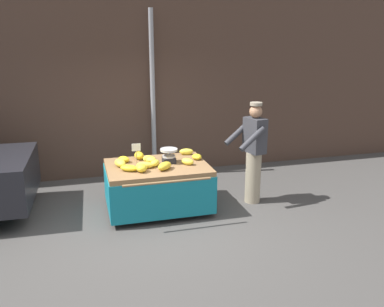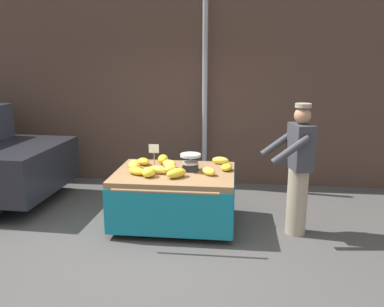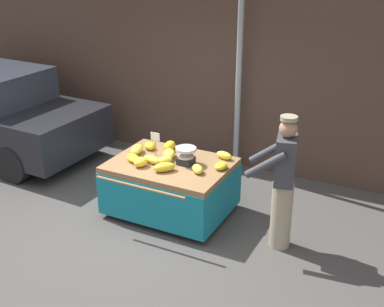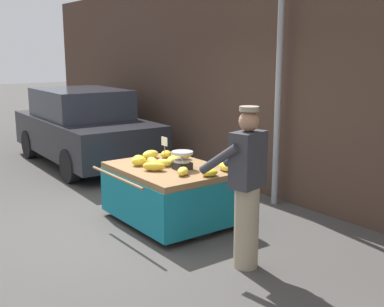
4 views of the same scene
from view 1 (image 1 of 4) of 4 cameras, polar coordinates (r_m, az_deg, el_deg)
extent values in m
plane|color=#423F3D|center=(6.18, -5.13, -10.46)|extent=(60.00, 60.00, 0.00)
cube|color=#473328|center=(8.33, -8.99, 9.04)|extent=(16.00, 0.24, 3.54)
cylinder|color=gray|center=(8.11, -5.45, 7.95)|extent=(0.09, 0.09, 3.25)
cube|color=olive|center=(6.60, -4.83, -1.92)|extent=(1.60, 1.19, 0.08)
cylinder|color=black|center=(6.64, -10.91, -5.41)|extent=(0.05, 0.71, 0.71)
cylinder|color=#B7B7BC|center=(6.64, -11.16, -5.44)|extent=(0.01, 0.13, 0.13)
cylinder|color=black|center=(6.88, 1.15, -4.34)|extent=(0.05, 0.71, 0.71)
cylinder|color=#B7B7BC|center=(6.89, 1.39, -4.31)|extent=(0.01, 0.13, 0.13)
cylinder|color=#4C4742|center=(7.20, -5.54, -3.60)|extent=(0.05, 0.05, 0.68)
cube|color=#147284|center=(6.17, -3.71, -6.56)|extent=(1.60, 0.02, 0.60)
cube|color=#147284|center=(7.26, -5.66, -3.09)|extent=(1.60, 0.02, 0.60)
cube|color=#147284|center=(6.62, -11.61, -5.26)|extent=(0.02, 1.19, 0.60)
cube|color=#147284|center=(6.89, 1.79, -4.07)|extent=(0.02, 1.19, 0.60)
cylinder|color=olive|center=(5.88, -3.41, -3.97)|extent=(1.28, 0.04, 0.04)
cube|color=black|center=(6.68, -3.21, -0.91)|extent=(0.20, 0.20, 0.09)
cylinder|color=#B7B7BC|center=(6.65, -3.22, -0.09)|extent=(0.02, 0.02, 0.11)
cylinder|color=#B7B7BC|center=(6.63, -3.23, 0.52)|extent=(0.28, 0.28, 0.03)
cylinder|color=#B7B7BC|center=(6.66, -3.22, -0.38)|extent=(0.21, 0.21, 0.03)
cylinder|color=#997A51|center=(6.64, -7.69, -0.55)|extent=(0.01, 0.01, 0.22)
cube|color=white|center=(6.59, -7.74, 0.86)|extent=(0.14, 0.01, 0.12)
ellipsoid|color=yellow|center=(6.42, -6.54, -1.61)|extent=(0.29, 0.18, 0.10)
ellipsoid|color=gold|center=(6.91, -7.34, -0.28)|extent=(0.18, 0.25, 0.13)
ellipsoid|color=yellow|center=(6.51, -5.17, -1.34)|extent=(0.23, 0.24, 0.10)
ellipsoid|color=yellow|center=(6.56, -9.92, -1.31)|extent=(0.22, 0.30, 0.12)
ellipsoid|color=yellow|center=(6.26, -7.00, -1.99)|extent=(0.21, 0.24, 0.13)
ellipsoid|color=yellow|center=(7.12, -0.79, 0.26)|extent=(0.26, 0.16, 0.11)
ellipsoid|color=gold|center=(6.33, -8.74, -2.00)|extent=(0.32, 0.28, 0.10)
ellipsoid|color=gold|center=(6.85, 0.67, -0.45)|extent=(0.18, 0.22, 0.09)
ellipsoid|color=yellow|center=(6.69, -5.90, -0.81)|extent=(0.28, 0.32, 0.12)
ellipsoid|color=yellow|center=(6.57, -0.64, -1.11)|extent=(0.24, 0.25, 0.10)
ellipsoid|color=gold|center=(6.33, -3.80, -1.74)|extent=(0.31, 0.32, 0.12)
ellipsoid|color=gold|center=(6.77, -9.43, -0.80)|extent=(0.25, 0.25, 0.10)
cylinder|color=gray|center=(7.06, 8.44, -3.26)|extent=(0.26, 0.26, 0.88)
cube|color=#333338|center=(6.86, 8.69, 2.51)|extent=(0.31, 0.42, 0.58)
sphere|color=#9E7051|center=(6.78, 8.83, 5.76)|extent=(0.21, 0.21, 0.21)
cylinder|color=gray|center=(6.76, 8.87, 6.80)|extent=(0.20, 0.20, 0.05)
cylinder|color=#333338|center=(6.56, 8.34, 2.02)|extent=(0.49, 0.20, 0.37)
cylinder|color=#333338|center=(6.89, 6.22, 2.76)|extent=(0.49, 0.20, 0.37)
camera|label=2|loc=(2.32, 41.91, -0.33)|focal=36.48mm
camera|label=3|loc=(4.36, 66.50, 17.24)|focal=46.37mm
camera|label=4|loc=(6.88, 50.68, 6.07)|focal=44.91mm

